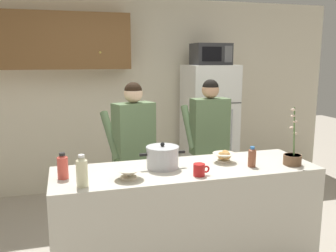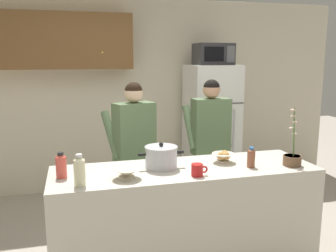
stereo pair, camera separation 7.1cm
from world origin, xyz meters
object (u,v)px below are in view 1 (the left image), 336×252
(microwave, at_px, (211,54))
(empty_bowl, at_px, (129,173))
(refrigerator, at_px, (209,128))
(person_by_sink, at_px, (209,135))
(coffee_mug, at_px, (199,170))
(bread_bowl, at_px, (224,156))
(bottle_near_edge, at_px, (82,171))
(bottle_far_corner, at_px, (63,166))
(bottle_mid_counter, at_px, (252,157))
(cooking_pot, at_px, (163,157))
(person_near_pot, at_px, (134,142))
(potted_orchid, at_px, (292,157))

(microwave, xyz_separation_m, empty_bowl, (-1.46, -1.97, -0.89))
(refrigerator, distance_m, person_by_sink, 1.03)
(empty_bowl, bearing_deg, coffee_mug, -8.08)
(refrigerator, bearing_deg, bread_bowl, -108.38)
(refrigerator, xyz_separation_m, empty_bowl, (-1.46, -2.00, 0.11))
(person_by_sink, height_order, bottle_near_edge, person_by_sink)
(empty_bowl, bearing_deg, person_by_sink, 44.31)
(bread_bowl, distance_m, bottle_far_corner, 1.34)
(bottle_mid_counter, bearing_deg, bottle_near_edge, -175.89)
(coffee_mug, distance_m, empty_bowl, 0.54)
(coffee_mug, bearing_deg, cooking_pot, 128.51)
(cooking_pot, height_order, bottle_far_corner, cooking_pot)
(person_near_pot, distance_m, bottle_mid_counter, 1.23)
(person_by_sink, height_order, bread_bowl, person_by_sink)
(potted_orchid, bearing_deg, person_by_sink, 106.39)
(person_near_pot, xyz_separation_m, cooking_pot, (0.10, -0.74, 0.04))
(bottle_far_corner, bearing_deg, empty_bowl, -17.42)
(cooking_pot, bearing_deg, bottle_mid_counter, -13.32)
(person_near_pot, height_order, bread_bowl, person_near_pot)
(microwave, xyz_separation_m, person_near_pot, (-1.25, -1.03, -0.88))
(refrigerator, bearing_deg, potted_orchid, -92.02)
(bottle_mid_counter, bearing_deg, coffee_mug, -168.37)
(person_near_pot, distance_m, person_by_sink, 0.87)
(refrigerator, distance_m, person_near_pot, 1.64)
(refrigerator, height_order, coffee_mug, refrigerator)
(person_near_pot, distance_m, bread_bowl, 0.98)
(bread_bowl, xyz_separation_m, potted_orchid, (0.52, -0.23, 0.02))
(bottle_far_corner, bearing_deg, potted_orchid, -4.99)
(person_near_pot, xyz_separation_m, potted_orchid, (1.17, -0.96, 0.01))
(coffee_mug, xyz_separation_m, bottle_mid_counter, (0.50, 0.10, 0.04))
(empty_bowl, bearing_deg, bottle_near_edge, -168.14)
(empty_bowl, bearing_deg, cooking_pot, 32.11)
(microwave, xyz_separation_m, bottle_mid_counter, (-0.43, -1.95, -0.85))
(bread_bowl, relative_size, potted_orchid, 0.41)
(bottle_near_edge, bearing_deg, refrigerator, 48.93)
(bread_bowl, bearing_deg, bottle_far_corner, -177.25)
(bottle_near_edge, relative_size, bottle_mid_counter, 1.35)
(person_near_pot, bearing_deg, cooking_pot, -82.48)
(bottle_mid_counter, bearing_deg, empty_bowl, -178.47)
(refrigerator, relative_size, person_near_pot, 1.09)
(refrigerator, xyz_separation_m, bottle_near_edge, (-1.80, -2.07, 0.17))
(bottle_near_edge, height_order, bottle_mid_counter, bottle_near_edge)
(bottle_near_edge, bearing_deg, cooking_pot, 22.36)
(refrigerator, bearing_deg, bottle_near_edge, -131.07)
(refrigerator, bearing_deg, coffee_mug, -114.15)
(bottle_near_edge, xyz_separation_m, potted_orchid, (1.73, 0.06, -0.04))
(refrigerator, distance_m, bottle_mid_counter, 2.02)
(cooking_pot, height_order, potted_orchid, potted_orchid)
(bread_bowl, bearing_deg, person_near_pot, 131.72)
(person_by_sink, distance_m, coffee_mug, 1.25)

